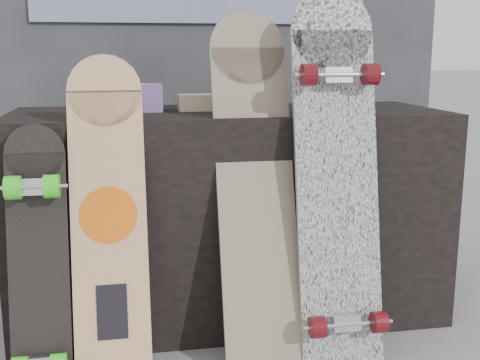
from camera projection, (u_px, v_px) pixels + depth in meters
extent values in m
cube|color=black|center=(230.00, 214.00, 2.33)|extent=(1.60, 0.60, 0.80)
cube|color=#2F2F34|center=(201.00, 35.00, 3.00)|extent=(2.40, 0.20, 2.20)
cube|color=#413975|center=(137.00, 98.00, 2.21)|extent=(0.18, 0.12, 0.10)
cube|color=#413975|center=(344.00, 94.00, 2.29)|extent=(0.14, 0.14, 0.12)
cube|color=#D1B78C|center=(208.00, 102.00, 2.26)|extent=(0.22, 0.10, 0.06)
cube|color=#C8AF87|center=(110.00, 239.00, 1.86)|extent=(0.23, 0.26, 0.90)
cylinder|color=#C8AF87|center=(104.00, 91.00, 1.89)|extent=(0.23, 0.08, 0.23)
cylinder|color=orange|center=(109.00, 215.00, 1.86)|extent=(0.18, 0.05, 0.17)
cube|color=black|center=(112.00, 312.00, 1.84)|extent=(0.09, 0.05, 0.16)
cube|color=beige|center=(257.00, 207.00, 1.99)|extent=(0.26, 0.35, 1.03)
cylinder|color=beige|center=(247.00, 48.00, 2.04)|extent=(0.26, 0.10, 0.25)
cube|color=white|center=(337.00, 199.00, 1.97)|extent=(0.28, 0.24, 1.09)
cylinder|color=white|center=(332.00, 30.00, 1.97)|extent=(0.28, 0.07, 0.27)
cube|color=silver|center=(346.00, 323.00, 1.93)|extent=(0.09, 0.04, 0.06)
cylinder|color=#500B10|center=(317.00, 327.00, 1.90)|extent=(0.04, 0.07, 0.07)
cylinder|color=#500B10|center=(379.00, 322.00, 1.93)|extent=(0.05, 0.07, 0.07)
cube|color=silver|center=(338.00, 76.00, 1.93)|extent=(0.09, 0.04, 0.06)
cylinder|color=#500B10|center=(309.00, 75.00, 1.89)|extent=(0.04, 0.07, 0.07)
cylinder|color=#500B10|center=(371.00, 74.00, 1.92)|extent=(0.05, 0.07, 0.07)
cube|color=black|center=(39.00, 274.00, 1.82)|extent=(0.18, 0.17, 0.72)
cylinder|color=black|center=(35.00, 153.00, 1.82)|extent=(0.18, 0.05, 0.18)
cube|color=silver|center=(34.00, 187.00, 1.78)|extent=(0.09, 0.04, 0.06)
cylinder|color=#37E01F|center=(13.00, 188.00, 1.75)|extent=(0.04, 0.07, 0.07)
cylinder|color=#37E01F|center=(52.00, 186.00, 1.77)|extent=(0.04, 0.07, 0.07)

